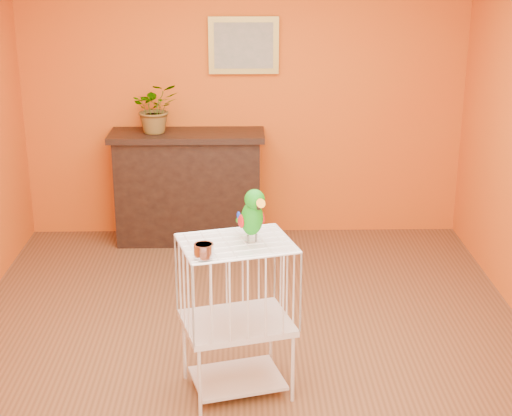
{
  "coord_description": "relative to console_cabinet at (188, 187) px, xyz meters",
  "views": [
    {
      "loc": [
        -0.02,
        -4.77,
        2.61
      ],
      "look_at": [
        0.05,
        -0.61,
        1.2
      ],
      "focal_mm": 55.0,
      "sensor_mm": 36.0,
      "label": 1
    }
  ],
  "objects": [
    {
      "name": "feed_cup",
      "position": [
        0.28,
        -2.8,
        0.5
      ],
      "size": [
        0.11,
        0.11,
        0.08
      ],
      "primitive_type": "cylinder",
      "color": "silver",
      "rests_on": "birdcage"
    },
    {
      "name": "framed_picture",
      "position": [
        0.51,
        0.21,
        1.24
      ],
      "size": [
        0.62,
        0.04,
        0.5
      ],
      "color": "#A38B3A",
      "rests_on": "room_shell"
    },
    {
      "name": "room_shell",
      "position": [
        0.51,
        -2.01,
        1.07
      ],
      "size": [
        4.5,
        4.5,
        4.5
      ],
      "color": "#C65612",
      "rests_on": "ground"
    },
    {
      "name": "console_cabinet",
      "position": [
        0.0,
        0.0,
        0.0
      ],
      "size": [
        1.37,
        0.49,
        1.02
      ],
      "color": "black",
      "rests_on": "ground"
    },
    {
      "name": "birdcage",
      "position": [
        0.45,
        -2.57,
        -0.01
      ],
      "size": [
        0.73,
        0.63,
        0.97
      ],
      "rotation": [
        0.0,
        0.0,
        0.27
      ],
      "color": "silver",
      "rests_on": "ground"
    },
    {
      "name": "parrot",
      "position": [
        0.54,
        -2.56,
        0.63
      ],
      "size": [
        0.19,
        0.29,
        0.33
      ],
      "rotation": [
        0.0,
        0.0,
        0.42
      ],
      "color": "#59544C",
      "rests_on": "birdcage"
    },
    {
      "name": "potted_plant",
      "position": [
        -0.27,
        0.04,
        0.68
      ],
      "size": [
        0.49,
        0.53,
        0.34
      ],
      "primitive_type": "imported",
      "rotation": [
        0.0,
        0.0,
        0.25
      ],
      "color": "#26722D",
      "rests_on": "console_cabinet"
    },
    {
      "name": "ground",
      "position": [
        0.51,
        -2.01,
        -0.51
      ],
      "size": [
        4.5,
        4.5,
        0.0
      ],
      "primitive_type": "plane",
      "color": "brown",
      "rests_on": "ground"
    }
  ]
}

